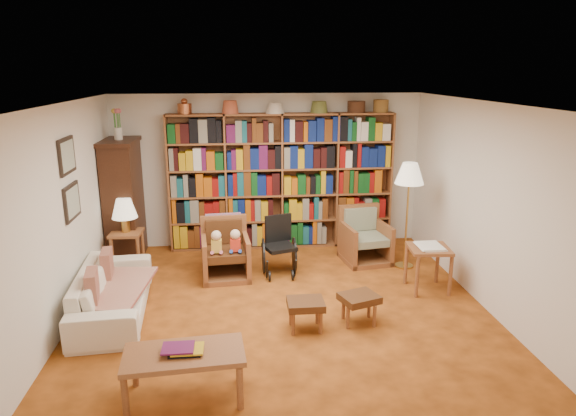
{
  "coord_description": "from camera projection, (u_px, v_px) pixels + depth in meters",
  "views": [
    {
      "loc": [
        -0.53,
        -5.81,
        2.87
      ],
      "look_at": [
        0.13,
        0.6,
        1.12
      ],
      "focal_mm": 32.0,
      "sensor_mm": 36.0,
      "label": 1
    }
  ],
  "objects": [
    {
      "name": "wall_front",
      "position": [
        314.0,
        304.0,
        3.65
      ],
      "size": [
        5.0,
        0.0,
        5.0
      ],
      "primitive_type": "plane",
      "rotation": [
        -1.57,
        0.0,
        0.0
      ],
      "color": "silver",
      "rests_on": "floor"
    },
    {
      "name": "sofa_throw",
      "position": [
        117.0,
        290.0,
        6.17
      ],
      "size": [
        0.81,
        1.34,
        0.04
      ],
      "primitive_type": "cube",
      "rotation": [
        0.0,
        0.0,
        -0.1
      ],
      "color": "beige",
      "rests_on": "sofa"
    },
    {
      "name": "cushion_right",
      "position": [
        93.0,
        291.0,
        5.78
      ],
      "size": [
        0.18,
        0.39,
        0.38
      ],
      "primitive_type": "cube",
      "rotation": [
        0.0,
        0.0,
        0.16
      ],
      "color": "maroon",
      "rests_on": "sofa"
    },
    {
      "name": "framed_pictures",
      "position": [
        69.0,
        179.0,
        6.0
      ],
      "size": [
        0.03,
        0.52,
        0.97
      ],
      "color": "black",
      "rests_on": "wall_left"
    },
    {
      "name": "table_lamp",
      "position": [
        124.0,
        210.0,
        7.37
      ],
      "size": [
        0.36,
        0.36,
        0.49
      ],
      "color": "#B48A39",
      "rests_on": "side_table_lamp"
    },
    {
      "name": "wall_left",
      "position": [
        63.0,
        217.0,
        5.81
      ],
      "size": [
        0.0,
        5.0,
        5.0
      ],
      "primitive_type": "plane",
      "rotation": [
        1.57,
        0.0,
        1.57
      ],
      "color": "silver",
      "rests_on": "floor"
    },
    {
      "name": "curio_cabinet",
      "position": [
        124.0,
        199.0,
        7.83
      ],
      "size": [
        0.5,
        0.95,
        2.4
      ],
      "color": "#371B0F",
      "rests_on": "floor"
    },
    {
      "name": "coffee_table",
      "position": [
        184.0,
        358.0,
        4.54
      ],
      "size": [
        1.1,
        0.61,
        0.51
      ],
      "color": "brown",
      "rests_on": "floor"
    },
    {
      "name": "floor_lamp",
      "position": [
        409.0,
        178.0,
        7.35
      ],
      "size": [
        0.42,
        0.42,
        1.58
      ],
      "color": "#B48A39",
      "rests_on": "floor"
    },
    {
      "name": "wall_back",
      "position": [
        269.0,
        171.0,
        8.46
      ],
      "size": [
        5.0,
        0.0,
        5.0
      ],
      "primitive_type": "plane",
      "rotation": [
        1.57,
        0.0,
        0.0
      ],
      "color": "silver",
      "rests_on": "floor"
    },
    {
      "name": "armchair_leather",
      "position": [
        226.0,
        252.0,
        7.32
      ],
      "size": [
        0.72,
        0.76,
        0.85
      ],
      "color": "brown",
      "rests_on": "floor"
    },
    {
      "name": "ceiling",
      "position": [
        282.0,
        103.0,
        5.73
      ],
      "size": [
        5.0,
        5.0,
        0.0
      ],
      "primitive_type": "plane",
      "rotation": [
        3.14,
        0.0,
        0.0
      ],
      "color": "white",
      "rests_on": "wall_back"
    },
    {
      "name": "armchair_sage",
      "position": [
        364.0,
        240.0,
        7.93
      ],
      "size": [
        0.77,
        0.79,
        0.83
      ],
      "color": "brown",
      "rests_on": "floor"
    },
    {
      "name": "side_table_papers",
      "position": [
        429.0,
        254.0,
        6.78
      ],
      "size": [
        0.57,
        0.57,
        0.63
      ],
      "color": "brown",
      "rests_on": "floor"
    },
    {
      "name": "wall_right",
      "position": [
        485.0,
        205.0,
        6.3
      ],
      "size": [
        0.0,
        5.0,
        5.0
      ],
      "primitive_type": "plane",
      "rotation": [
        1.57,
        0.0,
        -1.57
      ],
      "color": "silver",
      "rests_on": "floor"
    },
    {
      "name": "side_table_lamp",
      "position": [
        127.0,
        241.0,
        7.49
      ],
      "size": [
        0.46,
        0.46,
        0.58
      ],
      "color": "brown",
      "rests_on": "floor"
    },
    {
      "name": "floor",
      "position": [
        283.0,
        308.0,
        6.38
      ],
      "size": [
        5.0,
        5.0,
        0.0
      ],
      "primitive_type": "plane",
      "color": "#B55A1B",
      "rests_on": "ground"
    },
    {
      "name": "bookshelf",
      "position": [
        282.0,
        177.0,
        8.33
      ],
      "size": [
        3.6,
        0.3,
        2.42
      ],
      "color": "brown",
      "rests_on": "floor"
    },
    {
      "name": "cushion_left",
      "position": [
        107.0,
        268.0,
        6.45
      ],
      "size": [
        0.16,
        0.38,
        0.37
      ],
      "primitive_type": "cube",
      "rotation": [
        0.0,
        0.0,
        0.12
      ],
      "color": "maroon",
      "rests_on": "sofa"
    },
    {
      "name": "footstool_b",
      "position": [
        359.0,
        300.0,
        5.93
      ],
      "size": [
        0.51,
        0.47,
        0.35
      ],
      "color": "#513215",
      "rests_on": "floor"
    },
    {
      "name": "sofa",
      "position": [
        113.0,
        291.0,
        6.17
      ],
      "size": [
        1.98,
        0.9,
        0.56
      ],
      "primitive_type": "imported",
      "rotation": [
        0.0,
        0.0,
        1.64
      ],
      "color": "silver",
      "rests_on": "floor"
    },
    {
      "name": "wheelchair",
      "position": [
        279.0,
        247.0,
        7.42
      ],
      "size": [
        0.51,
        0.67,
        0.83
      ],
      "color": "black",
      "rests_on": "floor"
    },
    {
      "name": "footstool_a",
      "position": [
        306.0,
        306.0,
        5.79
      ],
      "size": [
        0.41,
        0.35,
        0.35
      ],
      "color": "#513215",
      "rests_on": "floor"
    }
  ]
}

